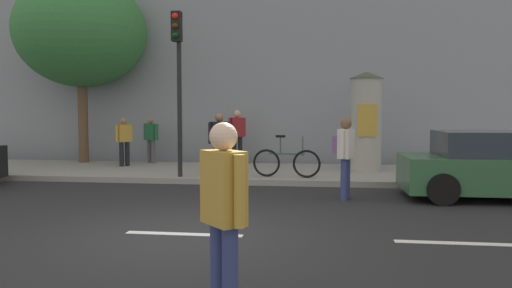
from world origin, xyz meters
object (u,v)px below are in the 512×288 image
at_px(traffic_light, 178,67).
at_px(street_tree, 81,32).
at_px(parked_car_dark, 505,167).
at_px(pedestrian_in_light_jacket, 224,207).
at_px(pedestrian_near_pole, 345,151).
at_px(pedestrian_with_backpack, 151,136).
at_px(poster_column, 366,121).
at_px(pedestrian_with_bag, 124,138).
at_px(pedestrian_tallest, 237,132).
at_px(bicycle_leaning, 286,162).
at_px(pedestrian_in_dark_shirt, 219,138).

distance_m(traffic_light, street_tree, 5.50).
bearing_deg(parked_car_dark, pedestrian_in_light_jacket, -124.18).
height_order(street_tree, pedestrian_near_pole, street_tree).
bearing_deg(pedestrian_with_backpack, poster_column, -9.81).
bearing_deg(pedestrian_with_bag, pedestrian_near_pole, -32.23).
relative_size(pedestrian_tallest, pedestrian_with_bag, 1.16).
bearing_deg(pedestrian_in_light_jacket, bicycle_leaning, 90.51).
bearing_deg(pedestrian_with_backpack, pedestrian_with_bag, -116.76).
relative_size(pedestrian_with_backpack, bicycle_leaning, 0.85).
distance_m(poster_column, pedestrian_near_pole, 4.10).
bearing_deg(pedestrian_with_backpack, pedestrian_tallest, 1.27).
distance_m(pedestrian_near_pole, bicycle_leaning, 2.65).
height_order(poster_column, bicycle_leaning, poster_column).
distance_m(traffic_light, pedestrian_in_dark_shirt, 2.15).
relative_size(poster_column, pedestrian_in_light_jacket, 1.60).
bearing_deg(pedestrian_near_pole, parked_car_dark, 6.95).
xyz_separation_m(bicycle_leaning, parked_car_dark, (4.73, -1.80, 0.16)).
xyz_separation_m(pedestrian_in_light_jacket, pedestrian_in_dark_shirt, (-1.89, 8.85, 0.10)).
distance_m(bicycle_leaning, parked_car_dark, 5.06).
relative_size(pedestrian_in_light_jacket, parked_car_dark, 0.41).
bearing_deg(pedestrian_with_bag, bicycle_leaning, -20.46).
bearing_deg(traffic_light, pedestrian_in_light_jacket, -71.11).
relative_size(pedestrian_in_light_jacket, pedestrian_with_bag, 1.18).
xyz_separation_m(pedestrian_with_backpack, pedestrian_in_dark_shirt, (2.86, -2.76, 0.11)).
distance_m(traffic_light, pedestrian_near_pole, 4.96).
height_order(street_tree, pedestrian_with_bag, street_tree).
bearing_deg(bicycle_leaning, parked_car_dark, -20.88).
relative_size(pedestrian_in_light_jacket, pedestrian_with_backpack, 1.18).
bearing_deg(parked_car_dark, pedestrian_near_pole, -173.05).
height_order(pedestrian_near_pole, parked_car_dark, pedestrian_near_pole).
bearing_deg(poster_column, parked_car_dark, -54.30).
bearing_deg(pedestrian_with_bag, pedestrian_in_dark_shirt, -27.22).
distance_m(pedestrian_with_backpack, pedestrian_in_dark_shirt, 3.97).
distance_m(pedestrian_in_light_jacket, pedestrian_tallest, 11.82).
height_order(traffic_light, bicycle_leaning, traffic_light).
height_order(traffic_light, poster_column, traffic_light).
bearing_deg(parked_car_dark, bicycle_leaning, 159.12).
distance_m(pedestrian_tallest, pedestrian_in_dark_shirt, 2.82).
xyz_separation_m(pedestrian_near_pole, pedestrian_tallest, (-3.19, 5.23, 0.14)).
height_order(poster_column, pedestrian_with_bag, poster_column).
distance_m(pedestrian_tallest, parked_car_dark, 8.14).
bearing_deg(pedestrian_with_backpack, street_tree, -178.18).
height_order(pedestrian_in_light_jacket, bicycle_leaning, pedestrian_in_light_jacket).
bearing_deg(pedestrian_with_bag, parked_car_dark, -20.66).
distance_m(poster_column, street_tree, 9.65).
bearing_deg(pedestrian_with_bag, street_tree, 152.18).
bearing_deg(pedestrian_with_backpack, pedestrian_near_pole, -40.46).
relative_size(bicycle_leaning, parked_car_dark, 0.41).
bearing_deg(bicycle_leaning, pedestrian_in_light_jacket, -89.49).
bearing_deg(pedestrian_tallest, street_tree, -178.49).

